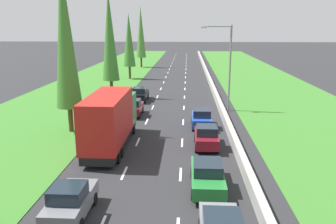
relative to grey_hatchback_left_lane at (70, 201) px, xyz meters
The scene contains 17 objects.
ground_plane 44.37m from the grey_hatchback_left_lane, 85.68° to the left, with size 300.00×300.00×0.00m, color #28282B.
grass_verge_left 45.21m from the grey_hatchback_left_lane, 101.88° to the left, with size 14.00×140.00×0.04m, color #387528.
grass_verge_right 47.65m from the grey_hatchback_left_lane, 68.20° to the left, with size 14.00×140.00×0.04m, color #387528.
median_barrier 45.15m from the grey_hatchback_left_lane, 78.44° to the left, with size 0.44×120.00×0.85m, color #9E9B93.
lane_markings 44.37m from the grey_hatchback_left_lane, 85.68° to the left, with size 3.64×116.00×0.01m.
grey_hatchback_left_lane is the anchor object (origin of this frame).
green_sedan_right_lane 7.44m from the grey_hatchback_left_lane, 27.26° to the left, with size 1.82×4.50×1.64m.
maroon_hatchback_right_lane 12.39m from the grey_hatchback_left_lane, 56.11° to the left, with size 1.74×3.90×1.72m.
red_box_truck_left_lane 9.95m from the grey_hatchback_left_lane, 91.06° to the left, with size 2.46×9.40×4.18m.
blue_hatchback_right_lane 16.97m from the grey_hatchback_left_lane, 66.55° to the left, with size 1.74×3.90×1.72m.
maroon_hatchback_left_lane 19.48m from the grey_hatchback_left_lane, 90.08° to the left, with size 1.74×3.90×1.72m.
black_sedan_left_lane 26.85m from the grey_hatchback_left_lane, 90.74° to the left, with size 1.82×4.50×1.64m.
poplar_tree_second 16.17m from the grey_hatchback_left_lane, 108.31° to the left, with size 2.16×2.16×14.30m.
poplar_tree_third 29.92m from the grey_hatchback_left_lane, 98.40° to the left, with size 2.13×2.13×13.21m.
poplar_tree_fourth 45.34m from the grey_hatchback_left_lane, 95.76° to the left, with size 2.08×2.08×11.06m.
poplar_tree_fifth 62.88m from the grey_hatchback_left_lane, 94.42° to the left, with size 2.13×2.13×13.06m.
street_light_mast 24.59m from the grey_hatchback_left_lane, 66.78° to the left, with size 3.20×0.28×9.00m.
Camera 1 is at (2.09, 1.20, 8.85)m, focal length 37.10 mm.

